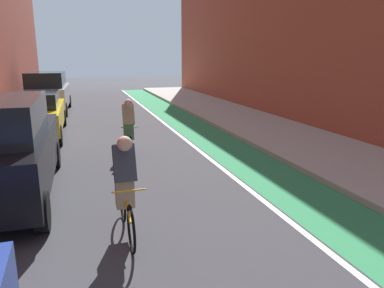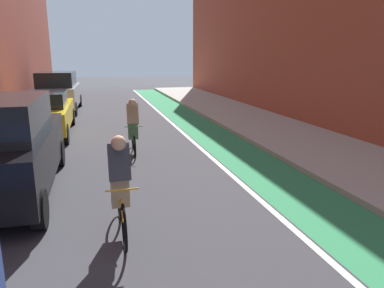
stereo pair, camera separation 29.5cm
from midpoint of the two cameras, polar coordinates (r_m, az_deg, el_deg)
The scene contains 9 objects.
ground_plane at distance 10.54m, azimuth -8.64°, elevation -1.50°, with size 79.18×79.18×0.00m, color #38383D.
bike_lane_paint at distance 13.06m, azimuth 3.48°, elevation 1.60°, with size 1.60×35.99×0.00m, color #2D8451.
lane_divider_stripe at distance 12.81m, azimuth -0.34°, elevation 1.39°, with size 0.12×35.99×0.00m, color white.
sidewalk_right at distance 14.00m, azimuth 13.16°, elevation 2.38°, with size 3.35×35.99×0.14m, color #A8A59E.
parked_suv_black at distance 7.93m, azimuth -26.76°, elevation -0.31°, with size 1.90×4.69×1.98m.
parked_sedan_yellow_cab at distance 13.71m, azimuth -21.79°, elevation 4.56°, with size 1.85×4.60×1.53m.
parked_suv_silver at distance 19.34m, azimuth -19.93°, elevation 7.81°, with size 2.04×4.54×1.98m.
cyclist_mid at distance 5.66m, azimuth -9.80°, elevation -6.38°, with size 0.48×1.75×1.63m.
cyclist_trailing at distance 10.44m, azimuth -8.49°, elevation 3.12°, with size 0.48×1.67×1.59m.
Camera 2 is at (-0.88, 3.83, 2.74)m, focal length 33.85 mm.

